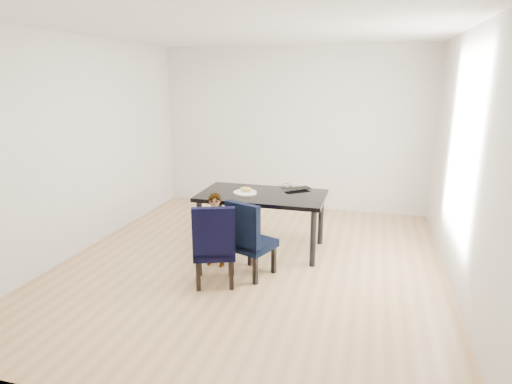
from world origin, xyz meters
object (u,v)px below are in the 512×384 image
(dining_table, at_px, (262,221))
(chair_left, at_px, (214,243))
(plate, at_px, (245,193))
(laptop, at_px, (295,188))
(child, at_px, (215,230))
(chair_right, at_px, (253,238))

(dining_table, relative_size, chair_left, 1.75)
(chair_left, xyz_separation_m, plate, (0.03, 1.04, 0.30))
(laptop, bearing_deg, dining_table, 5.33)
(chair_left, bearing_deg, plate, 67.68)
(laptop, bearing_deg, child, 14.16)
(child, height_order, laptop, child)
(child, height_order, plate, child)
(chair_right, bearing_deg, laptop, 97.20)
(chair_left, height_order, child, chair_left)
(chair_right, distance_m, plate, 0.87)
(plate, bearing_deg, chair_right, -67.26)
(plate, relative_size, laptop, 0.85)
(dining_table, bearing_deg, child, -121.69)
(child, bearing_deg, chair_left, -70.63)
(child, bearing_deg, plate, 73.79)
(dining_table, height_order, plate, plate)
(dining_table, bearing_deg, chair_right, -83.19)
(plate, bearing_deg, chair_left, -91.85)
(child, bearing_deg, chair_right, -14.48)
(child, xyz_separation_m, plate, (0.18, 0.62, 0.31))
(dining_table, height_order, chair_right, chair_right)
(chair_right, distance_m, child, 0.51)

